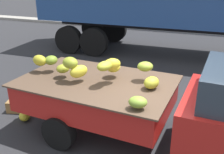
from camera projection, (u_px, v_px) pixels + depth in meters
The scene contains 5 objects.
ground at pixel (162, 148), 4.84m from camera, with size 220.00×220.00×0.00m, color #28282B.
curb_strip at pixel (200, 32), 13.81m from camera, with size 80.00×0.80×0.16m, color gray.
pickup_truck at pixel (208, 111), 4.30m from camera, with size 5.32×2.19×1.70m.
fallen_banana_bunch_near_tailgate at pixel (25, 116), 5.70m from camera, with size 0.28×0.24×0.21m, color gold.
produce_crate at pixel (20, 105), 6.10m from camera, with size 0.52×0.36×0.26m, color olive.
Camera 1 is at (0.56, -4.07, 3.02)m, focal length 41.90 mm.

